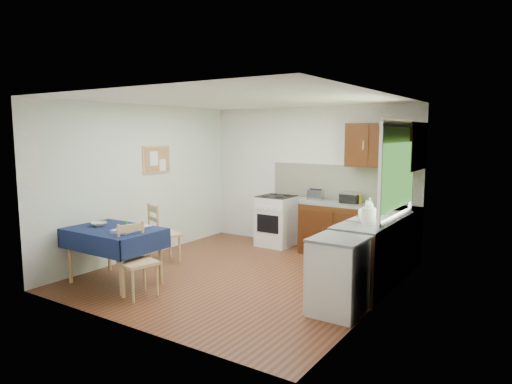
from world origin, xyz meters
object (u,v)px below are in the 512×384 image
Objects in this scene: dining_table at (114,236)px; chair_near at (136,258)px; toaster at (316,195)px; dish_rack at (364,220)px; kettle at (369,214)px; sandwich_press at (350,198)px; chair_far at (162,232)px.

chair_near is at bearing -16.78° from dining_table.
chair_near is 3.57× the size of toaster.
kettle is at bearing -69.91° from dish_rack.
sandwich_press is (1.54, 3.24, 0.50)m from chair_near.
toaster is at bearing 133.91° from kettle.
toaster is (1.54, 3.03, 0.33)m from dining_table.
toaster reaches higher than dining_table.
dining_table is at bearing -116.58° from sandwich_press.
chair_far reaches higher than dining_table.
kettle reaches higher than sandwich_press.
dining_table is 3.39m from kettle.
chair_near is at bearing -145.39° from kettle.
toaster is 0.86× the size of sandwich_press.
sandwich_press is at bearing 118.79° from kettle.
sandwich_press is 1.80m from kettle.
dish_rack is (2.28, 1.84, 0.44)m from chair_near.
kettle is at bearing -151.06° from chair_far.
chair_near is 2.97m from kettle.
chair_far is at bearing 47.36° from chair_near.
dining_table is 4.22× the size of sandwich_press.
sandwich_press is (2.31, 2.02, 0.48)m from chair_far.
toaster is 0.88× the size of kettle.
chair_near is 3.62m from sandwich_press.
sandwich_press is at bearing -10.48° from chair_near.
dining_table is 1.38× the size of chair_near.
dish_rack reaches higher than chair_near.
dining_table is 3.31× the size of dish_rack.
dish_rack is at bearing -50.19° from toaster.
kettle is (1.48, -1.54, 0.04)m from toaster.
chair_far is (-0.17, 1.05, -0.16)m from dining_table.
chair_far is 3.25m from kettle.
dining_table is 3.41m from toaster.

